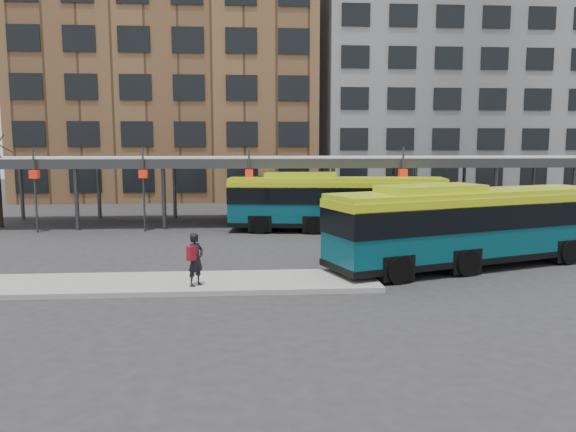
# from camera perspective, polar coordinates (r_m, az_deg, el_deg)

# --- Properties ---
(ground) EXTENTS (120.00, 120.00, 0.00)m
(ground) POSITION_cam_1_polar(r_m,az_deg,el_deg) (23.40, 3.61, -5.00)
(ground) COLOR #28282B
(ground) RESTS_ON ground
(boarding_island) EXTENTS (14.00, 3.00, 0.18)m
(boarding_island) POSITION_cam_1_polar(r_m,az_deg,el_deg) (20.38, -10.82, -6.72)
(boarding_island) COLOR gray
(boarding_island) RESTS_ON ground
(canopy) EXTENTS (40.00, 6.53, 4.80)m
(canopy) POSITION_cam_1_polar(r_m,az_deg,el_deg) (35.66, 0.76, 5.59)
(canopy) COLOR #999B9E
(canopy) RESTS_ON ground
(building_brick) EXTENTS (26.00, 14.00, 22.00)m
(building_brick) POSITION_cam_1_polar(r_m,az_deg,el_deg) (55.40, -11.61, 13.42)
(building_brick) COLOR brown
(building_brick) RESTS_ON ground
(building_grey) EXTENTS (24.00, 14.00, 20.00)m
(building_grey) POSITION_cam_1_polar(r_m,az_deg,el_deg) (58.11, 15.40, 12.03)
(building_grey) COLOR slate
(building_grey) RESTS_ON ground
(bus_front) EXTENTS (12.58, 6.53, 3.42)m
(bus_front) POSITION_cam_1_polar(r_m,az_deg,el_deg) (23.87, 18.03, -0.76)
(bus_front) COLOR #06414C
(bus_front) RESTS_ON ground
(bus_rear) EXTENTS (12.46, 4.24, 3.37)m
(bus_rear) POSITION_cam_1_polar(r_m,az_deg,el_deg) (32.22, 4.82, 1.54)
(bus_rear) COLOR #06414C
(bus_rear) RESTS_ON ground
(pedestrian) EXTENTS (0.76, 0.79, 1.83)m
(pedestrian) POSITION_cam_1_polar(r_m,az_deg,el_deg) (19.39, -9.38, -4.33)
(pedestrian) COLOR black
(pedestrian) RESTS_ON boarding_island
(bike_rack) EXTENTS (6.24, 1.47, 1.03)m
(bike_rack) POSITION_cam_1_polar(r_m,az_deg,el_deg) (38.78, 21.19, 0.16)
(bike_rack) COLOR slate
(bike_rack) RESTS_ON ground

